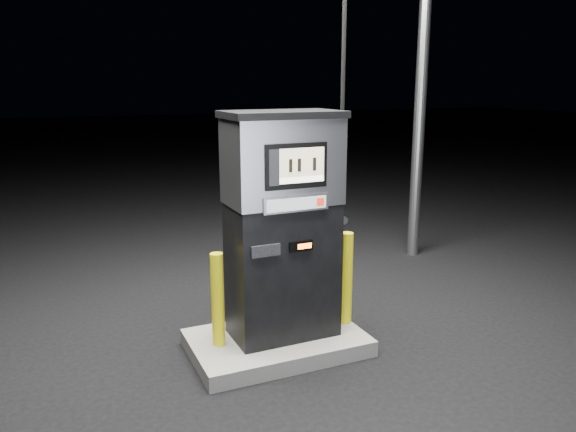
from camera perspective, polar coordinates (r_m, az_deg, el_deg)
name	(u,v)px	position (r m, az deg, el deg)	size (l,w,h in m)	color
ground	(277,350)	(5.45, -1.15, -13.44)	(80.00, 80.00, 0.00)	black
pump_island	(277,343)	(5.42, -1.15, -12.74)	(1.60, 1.00, 0.15)	slate
fuel_dispenser	(283,224)	(5.07, -0.52, -0.81)	(1.14, 0.63, 4.30)	black
bollard_left	(218,300)	(5.08, -7.16, -8.44)	(0.11, 0.11, 0.86)	#FFF10E
bollard_right	(346,278)	(5.52, 5.92, -6.29)	(0.12, 0.12, 0.91)	#FFF10E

